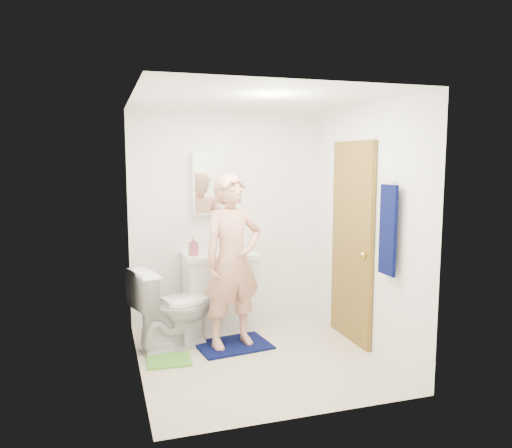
{
  "coord_description": "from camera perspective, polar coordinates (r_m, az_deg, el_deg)",
  "views": [
    {
      "loc": [
        -1.37,
        -4.37,
        1.87
      ],
      "look_at": [
        0.07,
        0.25,
        1.24
      ],
      "focal_mm": 35.0,
      "sensor_mm": 36.0,
      "label": 1
    }
  ],
  "objects": [
    {
      "name": "floor",
      "position": [
        4.95,
        0.12,
        -14.89
      ],
      "size": [
        2.2,
        2.4,
        0.02
      ],
      "primitive_type": "cube",
      "color": "beige",
      "rests_on": "ground"
    },
    {
      "name": "wall_front",
      "position": [
        3.51,
        6.07,
        -3.63
      ],
      "size": [
        2.2,
        0.02,
        2.4
      ],
      "primitive_type": "cube",
      "color": "white",
      "rests_on": "ground"
    },
    {
      "name": "vanity_cabinet",
      "position": [
        5.62,
        -4.18,
        -7.75
      ],
      "size": [
        0.75,
        0.55,
        0.8
      ],
      "primitive_type": "cube",
      "color": "white",
      "rests_on": "floor"
    },
    {
      "name": "soap_dispenser",
      "position": [
        5.37,
        -7.17,
        -2.49
      ],
      "size": [
        0.1,
        0.1,
        0.2
      ],
      "primitive_type": "imported",
      "rotation": [
        0.0,
        0.0,
        0.05
      ],
      "color": "#AD505A",
      "rests_on": "countertop"
    },
    {
      "name": "wall_right",
      "position": [
        5.07,
        12.18,
        -0.33
      ],
      "size": [
        0.02,
        2.4,
        2.4
      ],
      "primitive_type": "cube",
      "color": "white",
      "rests_on": "ground"
    },
    {
      "name": "towel",
      "position": [
        4.54,
        14.85,
        -0.67
      ],
      "size": [
        0.03,
        0.24,
        0.8
      ],
      "primitive_type": "cube",
      "color": "#060D3F",
      "rests_on": "wall_right"
    },
    {
      "name": "toothbrush_cup",
      "position": [
        5.62,
        -2.78,
        -2.55
      ],
      "size": [
        0.13,
        0.13,
        0.09
      ],
      "primitive_type": "imported",
      "rotation": [
        0.0,
        0.0,
        0.16
      ],
      "color": "#7C3B83",
      "rests_on": "countertop"
    },
    {
      "name": "ceiling",
      "position": [
        4.61,
        0.13,
        14.16
      ],
      "size": [
        2.2,
        2.4,
        0.02
      ],
      "primitive_type": "cube",
      "color": "white",
      "rests_on": "ground"
    },
    {
      "name": "green_rug",
      "position": [
        4.88,
        -9.93,
        -15.11
      ],
      "size": [
        0.42,
        0.36,
        0.02
      ],
      "primitive_type": "cube",
      "rotation": [
        0.0,
        0.0,
        -0.05
      ],
      "color": "#59AD39",
      "rests_on": "floor"
    },
    {
      "name": "sink_basin",
      "position": [
        5.52,
        -4.23,
        -3.34
      ],
      "size": [
        0.4,
        0.4,
        0.03
      ],
      "primitive_type": "cylinder",
      "color": "white",
      "rests_on": "countertop"
    },
    {
      "name": "countertop",
      "position": [
        5.52,
        -4.22,
        -3.49
      ],
      "size": [
        0.79,
        0.59,
        0.05
      ],
      "primitive_type": "cube",
      "color": "white",
      "rests_on": "vanity_cabinet"
    },
    {
      "name": "wall_back",
      "position": [
        5.78,
        -3.48,
        0.77
      ],
      "size": [
        2.2,
        0.02,
        2.4
      ],
      "primitive_type": "cube",
      "color": "white",
      "rests_on": "ground"
    },
    {
      "name": "wall_left",
      "position": [
        4.43,
        -13.72,
        -1.49
      ],
      "size": [
        0.02,
        2.4,
        2.4
      ],
      "primitive_type": "cube",
      "color": "white",
      "rests_on": "ground"
    },
    {
      "name": "door_knob",
      "position": [
        4.92,
        12.21,
        -3.51
      ],
      "size": [
        0.07,
        0.07,
        0.07
      ],
      "primitive_type": "sphere",
      "color": "gold",
      "rests_on": "door"
    },
    {
      "name": "door",
      "position": [
        5.2,
        10.88,
        -2.05
      ],
      "size": [
        0.05,
        0.8,
        2.05
      ],
      "primitive_type": "cube",
      "color": "olive",
      "rests_on": "ground"
    },
    {
      "name": "bath_mat",
      "position": [
        5.17,
        -2.61,
        -13.66
      ],
      "size": [
        0.77,
        0.6,
        0.02
      ],
      "primitive_type": "cube",
      "rotation": [
        0.0,
        0.0,
        0.13
      ],
      "color": "#060D3F",
      "rests_on": "floor"
    },
    {
      "name": "faucet",
      "position": [
        5.68,
        -4.65,
        -2.32
      ],
      "size": [
        0.03,
        0.03,
        0.12
      ],
      "primitive_type": "cylinder",
      "color": "silver",
      "rests_on": "countertop"
    },
    {
      "name": "mirror_panel",
      "position": [
        5.59,
        -4.68,
        4.64
      ],
      "size": [
        0.46,
        0.01,
        0.66
      ],
      "primitive_type": "cube",
      "color": "white",
      "rests_on": "wall_back"
    },
    {
      "name": "towel_hook",
      "position": [
        4.52,
        15.46,
        4.63
      ],
      "size": [
        0.06,
        0.02,
        0.02
      ],
      "primitive_type": "cylinder",
      "rotation": [
        0.0,
        1.57,
        0.0
      ],
      "color": "silver",
      "rests_on": "wall_right"
    },
    {
      "name": "toilet",
      "position": [
        5.08,
        -9.4,
        -9.35
      ],
      "size": [
        0.91,
        0.69,
        0.83
      ],
      "primitive_type": "imported",
      "rotation": [
        0.0,
        0.0,
        1.89
      ],
      "color": "white",
      "rests_on": "floor"
    },
    {
      "name": "man",
      "position": [
        4.91,
        -2.7,
        -4.24
      ],
      "size": [
        0.7,
        0.54,
        1.71
      ],
      "primitive_type": "imported",
      "rotation": [
        0.0,
        0.0,
        0.24
      ],
      "color": "tan",
      "rests_on": "bath_mat"
    },
    {
      "name": "medicine_cabinet",
      "position": [
        5.65,
        -4.82,
        4.67
      ],
      "size": [
        0.5,
        0.12,
        0.7
      ],
      "primitive_type": "cube",
      "color": "white",
      "rests_on": "wall_back"
    }
  ]
}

